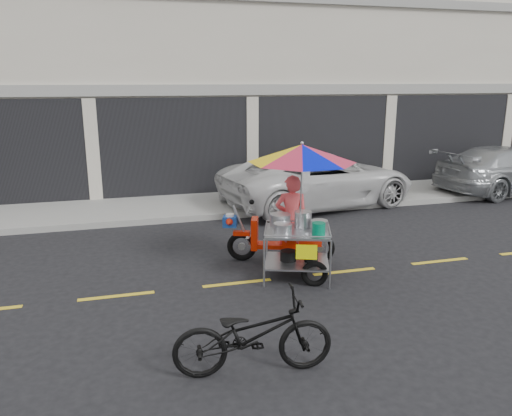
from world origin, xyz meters
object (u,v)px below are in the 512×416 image
object	(u,v)px
white_pickup	(319,179)
silver_pickup	(510,170)
near_bicycle	(253,335)
food_vendor_rig	(296,190)

from	to	relation	value
white_pickup	silver_pickup	size ratio (longest dim) A/B	1.12
silver_pickup	near_bicycle	bearing A→B (deg)	118.57
white_pickup	food_vendor_rig	distance (m)	5.01
near_bicycle	food_vendor_rig	distance (m)	3.50
white_pickup	silver_pickup	distance (m)	6.27
white_pickup	near_bicycle	world-z (taller)	white_pickup
silver_pickup	near_bicycle	size ratio (longest dim) A/B	2.59
near_bicycle	food_vendor_rig	world-z (taller)	food_vendor_rig
white_pickup	silver_pickup	xyz separation A→B (m)	(6.27, 0.00, -0.05)
silver_pickup	food_vendor_rig	xyz separation A→B (m)	(-8.54, -4.41, 0.79)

